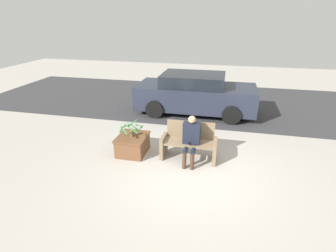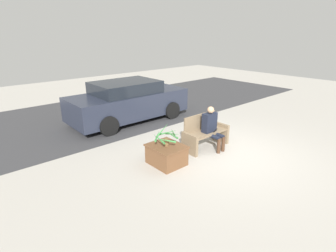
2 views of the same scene
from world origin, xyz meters
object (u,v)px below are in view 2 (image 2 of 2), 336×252
bench (205,133)px  potted_plant (166,136)px  planter_box (166,154)px  person_seated (212,126)px  parked_car (128,101)px

bench → potted_plant: (-1.53, -0.08, 0.32)m
planter_box → person_seated: bearing=-3.6°
potted_plant → parked_car: 3.80m
person_seated → planter_box: 1.65m
planter_box → parked_car: size_ratio=0.20×
bench → potted_plant: potted_plant is taller
parked_car → bench: bearing=-85.0°
bench → planter_box: (-1.53, -0.09, -0.15)m
bench → person_seated: bearing=-70.4°
bench → parked_car: parked_car is taller
bench → potted_plant: size_ratio=2.06×
potted_plant → parked_car: (1.22, 3.59, 0.00)m
person_seated → planter_box: size_ratio=1.37×
planter_box → potted_plant: size_ratio=1.28×
bench → potted_plant: 1.57m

